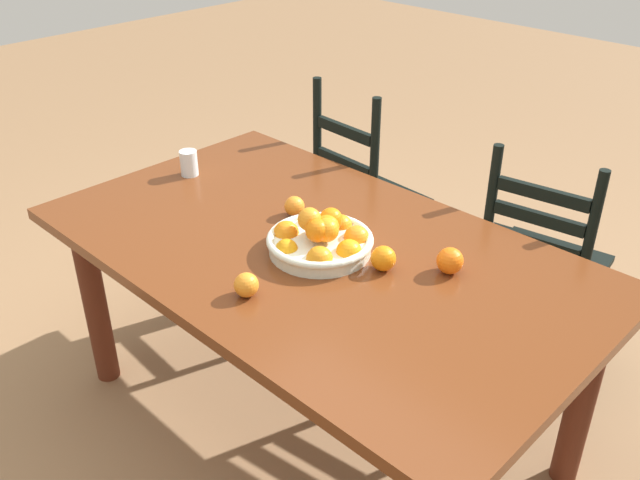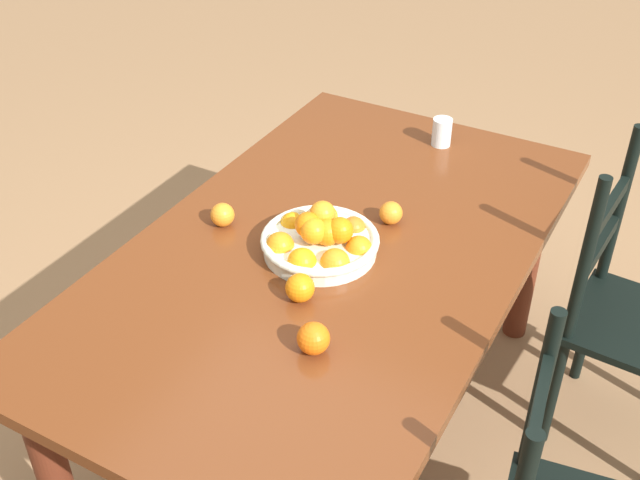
{
  "view_description": "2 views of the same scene",
  "coord_description": "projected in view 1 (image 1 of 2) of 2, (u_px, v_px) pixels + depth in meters",
  "views": [
    {
      "loc": [
        1.28,
        -1.3,
        1.82
      ],
      "look_at": [
        0.03,
        -0.02,
        0.78
      ],
      "focal_mm": 38.74,
      "sensor_mm": 36.0,
      "label": 1
    },
    {
      "loc": [
        1.54,
        0.82,
        2.0
      ],
      "look_at": [
        0.03,
        -0.02,
        0.78
      ],
      "focal_mm": 43.73,
      "sensor_mm": 36.0,
      "label": 2
    }
  ],
  "objects": [
    {
      "name": "orange_loose_3",
      "position": [
        294.0,
        206.0,
        2.28
      ],
      "size": [
        0.07,
        0.07,
        0.07
      ],
      "primitive_type": "sphere",
      "color": "orange",
      "rests_on": "dining_table"
    },
    {
      "name": "fruit_bowl",
      "position": [
        321.0,
        240.0,
        2.07
      ],
      "size": [
        0.32,
        0.32,
        0.14
      ],
      "color": "silver",
      "rests_on": "dining_table"
    },
    {
      "name": "chair_by_cabinet",
      "position": [
        364.0,
        201.0,
        3.02
      ],
      "size": [
        0.42,
        0.42,
        0.99
      ],
      "rotation": [
        0.0,
        0.0,
        3.08
      ],
      "color": "black",
      "rests_on": "ground"
    },
    {
      "name": "orange_loose_0",
      "position": [
        246.0,
        285.0,
        1.87
      ],
      "size": [
        0.07,
        0.07,
        0.07
      ],
      "primitive_type": "sphere",
      "color": "orange",
      "rests_on": "dining_table"
    },
    {
      "name": "ground_plane",
      "position": [
        316.0,
        421.0,
        2.49
      ],
      "size": [
        12.0,
        12.0,
        0.0
      ],
      "primitive_type": "plane",
      "color": "#946D4A"
    },
    {
      "name": "orange_loose_1",
      "position": [
        450.0,
        261.0,
        1.97
      ],
      "size": [
        0.08,
        0.08,
        0.08
      ],
      "primitive_type": "sphere",
      "color": "orange",
      "rests_on": "dining_table"
    },
    {
      "name": "dining_table",
      "position": [
        316.0,
        274.0,
        2.18
      ],
      "size": [
        1.75,
        1.02,
        0.74
      ],
      "color": "#643015",
      "rests_on": "ground"
    },
    {
      "name": "drinking_glass",
      "position": [
        189.0,
        163.0,
        2.55
      ],
      "size": [
        0.07,
        0.07,
        0.09
      ],
      "primitive_type": "cylinder",
      "color": "silver",
      "rests_on": "dining_table"
    },
    {
      "name": "chair_near_window",
      "position": [
        540.0,
        268.0,
        2.55
      ],
      "size": [
        0.46,
        0.46,
        0.94
      ],
      "rotation": [
        0.0,
        0.0,
        3.29
      ],
      "color": "black",
      "rests_on": "ground"
    },
    {
      "name": "orange_loose_2",
      "position": [
        383.0,
        258.0,
        1.99
      ],
      "size": [
        0.07,
        0.07,
        0.07
      ],
      "primitive_type": "sphere",
      "color": "orange",
      "rests_on": "dining_table"
    }
  ]
}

